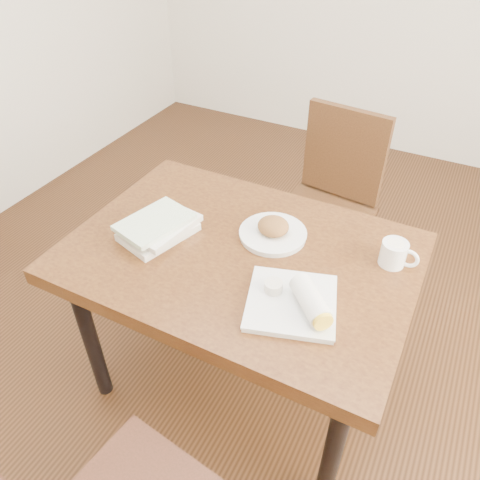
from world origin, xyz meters
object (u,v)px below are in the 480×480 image
at_px(table, 240,269).
at_px(book_stack, 159,227).
at_px(coffee_mug, 395,253).
at_px(plate_burrito, 297,302).
at_px(chair_far, 330,195).
at_px(plate_scone, 273,231).

xyz_separation_m(table, book_stack, (-0.30, -0.05, 0.12)).
xyz_separation_m(coffee_mug, plate_burrito, (-0.21, -0.34, -0.02)).
height_order(chair_far, plate_burrito, chair_far).
relative_size(chair_far, book_stack, 3.19).
height_order(chair_far, coffee_mug, chair_far).
height_order(plate_scone, coffee_mug, coffee_mug).
relative_size(plate_scone, coffee_mug, 1.89).
height_order(chair_far, book_stack, chair_far).
bearing_deg(book_stack, chair_far, 64.98).
xyz_separation_m(plate_scone, coffee_mug, (0.42, 0.05, 0.02)).
relative_size(table, plate_scone, 4.87).
xyz_separation_m(chair_far, book_stack, (-0.39, -0.84, 0.24)).
distance_m(plate_scone, coffee_mug, 0.42).
bearing_deg(table, coffee_mug, 20.08).
xyz_separation_m(chair_far, plate_burrito, (0.19, -0.95, 0.23)).
relative_size(plate_scone, plate_burrito, 0.73).
xyz_separation_m(plate_scone, plate_burrito, (0.21, -0.29, 0.00)).
bearing_deg(table, chair_far, 83.57).
bearing_deg(plate_burrito, table, 150.00).
bearing_deg(plate_scone, table, -117.91).
bearing_deg(coffee_mug, plate_burrito, -122.06).
bearing_deg(chair_far, plate_scone, -91.79).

